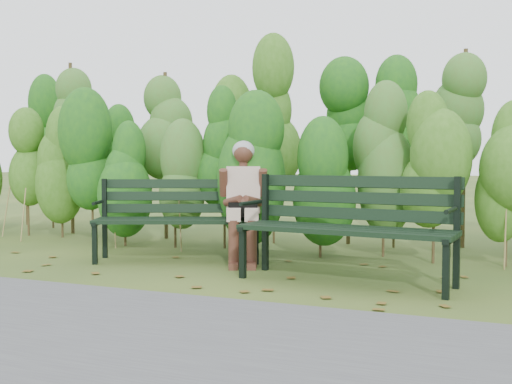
% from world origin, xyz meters
% --- Properties ---
extents(ground, '(80.00, 80.00, 0.00)m').
position_xyz_m(ground, '(0.00, 0.00, 0.00)').
color(ground, '#2F461C').
extents(footpath, '(60.00, 2.50, 0.01)m').
position_xyz_m(footpath, '(0.00, -2.20, 0.01)').
color(footpath, '#474749').
rests_on(footpath, ground).
extents(hedge_band, '(11.04, 1.67, 2.42)m').
position_xyz_m(hedge_band, '(0.00, 1.86, 1.26)').
color(hedge_band, '#47381E').
rests_on(hedge_band, ground).
extents(leaf_litter, '(5.91, 2.14, 0.01)m').
position_xyz_m(leaf_litter, '(0.28, -0.12, 0.00)').
color(leaf_litter, brown).
rests_on(leaf_litter, ground).
extents(bench_left, '(1.80, 1.15, 0.86)m').
position_xyz_m(bench_left, '(-0.97, 0.57, 0.51)').
color(bench_left, black).
rests_on(bench_left, ground).
extents(bench_right, '(1.90, 0.81, 0.92)m').
position_xyz_m(bench_right, '(0.97, 0.11, 0.54)').
color(bench_right, black).
rests_on(bench_right, ground).
extents(seated_woman, '(0.59, 0.79, 1.26)m').
position_xyz_m(seated_woman, '(-0.27, 0.66, 0.71)').
color(seated_woman, beige).
rests_on(seated_woman, ground).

